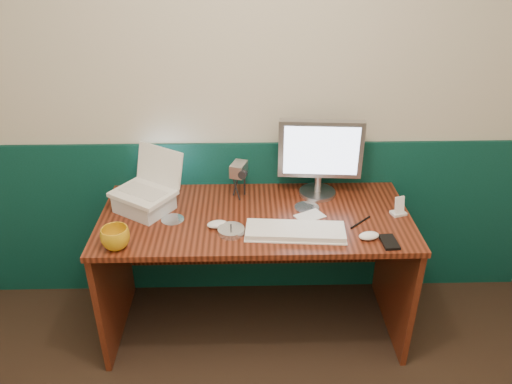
{
  "coord_description": "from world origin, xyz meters",
  "views": [
    {
      "loc": [
        0.0,
        -0.81,
        2.09
      ],
      "look_at": [
        0.05,
        1.23,
        0.97
      ],
      "focal_mm": 35.0,
      "sensor_mm": 36.0,
      "label": 1
    }
  ],
  "objects_px": {
    "monitor": "(320,157)",
    "keyboard": "(295,232)",
    "desk": "(255,273)",
    "laptop": "(141,174)",
    "mug": "(115,238)",
    "camcorder": "(239,182)"
  },
  "relations": [
    {
      "from": "mug",
      "to": "keyboard",
      "type": "bearing_deg",
      "value": 6.26
    },
    {
      "from": "camcorder",
      "to": "keyboard",
      "type": "bearing_deg",
      "value": -35.6
    },
    {
      "from": "monitor",
      "to": "camcorder",
      "type": "relative_size",
      "value": 2.46
    },
    {
      "from": "keyboard",
      "to": "laptop",
      "type": "bearing_deg",
      "value": 166.77
    },
    {
      "from": "desk",
      "to": "keyboard",
      "type": "height_order",
      "value": "keyboard"
    },
    {
      "from": "desk",
      "to": "monitor",
      "type": "bearing_deg",
      "value": 32.38
    },
    {
      "from": "laptop",
      "to": "keyboard",
      "type": "bearing_deg",
      "value": 16.2
    },
    {
      "from": "desk",
      "to": "monitor",
      "type": "distance_m",
      "value": 0.73
    },
    {
      "from": "desk",
      "to": "camcorder",
      "type": "relative_size",
      "value": 8.85
    },
    {
      "from": "desk",
      "to": "laptop",
      "type": "bearing_deg",
      "value": 173.38
    },
    {
      "from": "mug",
      "to": "laptop",
      "type": "bearing_deg",
      "value": 77.8
    },
    {
      "from": "laptop",
      "to": "monitor",
      "type": "bearing_deg",
      "value": 43.39
    },
    {
      "from": "mug",
      "to": "desk",
      "type": "bearing_deg",
      "value": 22.57
    },
    {
      "from": "mug",
      "to": "camcorder",
      "type": "height_order",
      "value": "camcorder"
    },
    {
      "from": "monitor",
      "to": "keyboard",
      "type": "bearing_deg",
      "value": -107.3
    },
    {
      "from": "mug",
      "to": "camcorder",
      "type": "distance_m",
      "value": 0.74
    },
    {
      "from": "camcorder",
      "to": "laptop",
      "type": "bearing_deg",
      "value": -146.26
    },
    {
      "from": "keyboard",
      "to": "mug",
      "type": "distance_m",
      "value": 0.85
    },
    {
      "from": "desk",
      "to": "laptop",
      "type": "distance_m",
      "value": 0.83
    },
    {
      "from": "monitor",
      "to": "keyboard",
      "type": "distance_m",
      "value": 0.48
    },
    {
      "from": "keyboard",
      "to": "camcorder",
      "type": "xyz_separation_m",
      "value": [
        -0.27,
        0.38,
        0.08
      ]
    },
    {
      "from": "desk",
      "to": "mug",
      "type": "distance_m",
      "value": 0.82
    }
  ]
}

